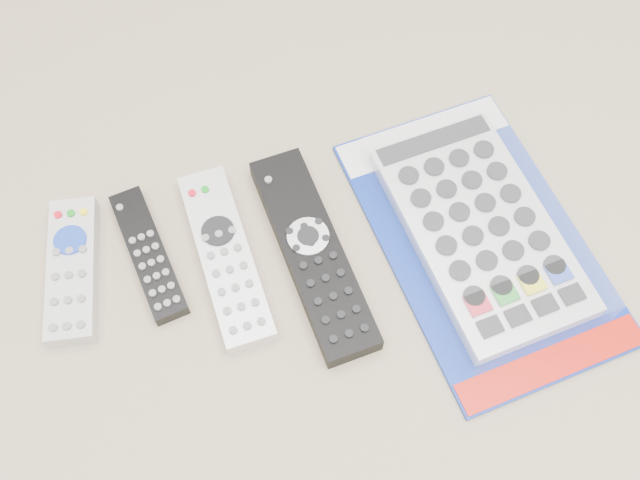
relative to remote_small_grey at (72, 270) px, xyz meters
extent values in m
plane|color=gray|center=(0.20, -0.06, -0.01)|extent=(5.00, 5.00, 0.00)
cube|color=#B5B5B8|center=(0.00, 0.00, 0.00)|extent=(0.07, 0.18, 0.02)
cylinder|color=#183BBA|center=(0.00, 0.03, 0.01)|extent=(0.04, 0.04, 0.00)
cube|color=black|center=(0.08, 0.00, 0.00)|extent=(0.07, 0.17, 0.02)
cube|color=silver|center=(0.17, -0.02, 0.00)|extent=(0.07, 0.23, 0.02)
cylinder|color=black|center=(0.17, 0.00, 0.01)|extent=(0.04, 0.04, 0.00)
cube|color=black|center=(0.27, -0.04, 0.00)|extent=(0.09, 0.27, 0.03)
cylinder|color=silver|center=(0.26, -0.03, 0.01)|extent=(0.05, 0.05, 0.00)
cube|color=#0D2994|center=(0.46, -0.07, -0.01)|extent=(0.26, 0.39, 0.01)
cube|color=silver|center=(0.44, 0.08, -0.01)|extent=(0.22, 0.08, 0.00)
cube|color=red|center=(0.48, -0.23, -0.01)|extent=(0.22, 0.06, 0.00)
cube|color=silver|center=(0.46, -0.07, 0.00)|extent=(0.19, 0.30, 0.02)
cube|color=white|center=(0.46, -0.07, 0.01)|extent=(0.21, 0.32, 0.04)
camera|label=1|loc=(0.19, -0.39, 0.72)|focal=40.00mm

